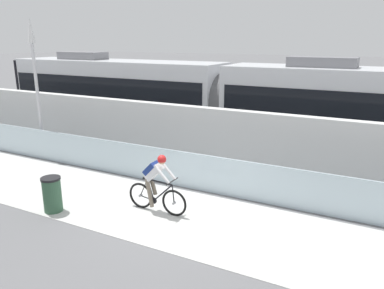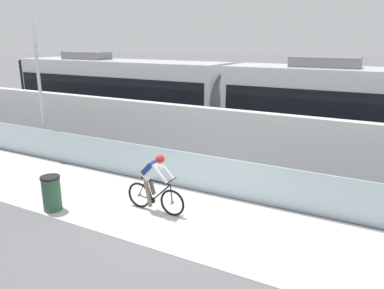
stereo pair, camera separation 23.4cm
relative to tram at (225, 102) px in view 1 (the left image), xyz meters
The scene contains 10 objects.
ground_plane 7.26m from the tram, 77.96° to the right, with size 200.00×200.00×0.00m, color slate.
bike_path_deck 7.25m from the tram, 77.96° to the right, with size 32.00×3.20×0.01m, color silver.
glass_parapet 5.37m from the tram, 73.71° to the right, with size 32.00×0.05×1.14m, color silver.
concrete_barrier_wall 3.60m from the tram, 65.46° to the right, with size 32.00×0.36×2.21m, color silver.
tram_rail_near 2.49m from the tram, 26.16° to the right, with size 32.00×0.08×0.01m, color #595654.
tram_rail_far 2.49m from the tram, 26.16° to the left, with size 32.00×0.08×0.01m, color #595654.
tram is the anchor object (origin of this frame).
cyclist_on_bike 7.00m from the tram, 82.17° to the right, with size 1.77×0.58×1.61m.
lamp_post_antenna 7.50m from the tram, 140.39° to the right, with size 0.28×0.28×5.20m.
trash_bin 8.36m from the tram, 100.64° to the right, with size 0.51×0.51×0.96m.
Camera 1 is at (4.52, -7.69, 4.45)m, focal length 35.10 mm.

